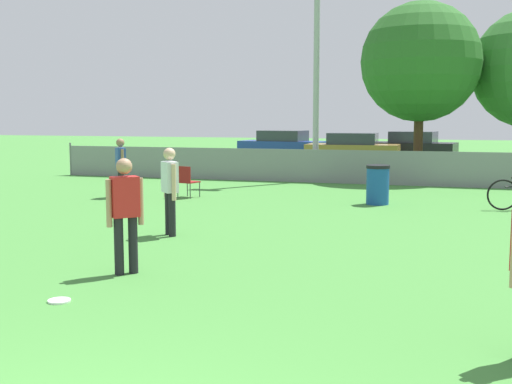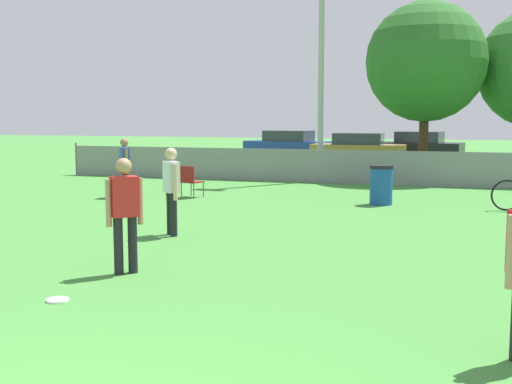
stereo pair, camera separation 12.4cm
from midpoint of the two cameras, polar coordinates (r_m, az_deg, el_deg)
fence_backline at (r=20.96m, az=10.55°, el=2.15°), size 22.77×0.07×1.21m
light_pole at (r=21.98m, az=5.27°, el=14.48°), size 0.90×0.36×8.79m
tree_near_pole at (r=23.21m, az=14.26°, el=11.11°), size 4.11×4.11×6.11m
player_defender_red at (r=9.06m, az=-11.94°, el=-1.42°), size 0.42×0.42×1.62m
player_receiver_white at (r=11.85m, az=-7.96°, el=0.57°), size 0.41×0.42×1.62m
spectator_in_blue at (r=17.75m, az=-12.13°, el=2.46°), size 0.40×0.41×1.60m
frisbee_disc at (r=8.09m, az=-17.52°, el=-9.19°), size 0.27×0.27×0.03m
folding_chair_sideline at (r=17.39m, az=-6.39°, el=1.10°), size 0.57×0.57×0.86m
trash_bin at (r=16.26m, az=10.55°, el=0.65°), size 0.59×0.59×0.98m
parked_car_blue at (r=33.51m, az=2.29°, el=4.20°), size 4.66×2.44×1.46m
parked_car_tan at (r=30.30m, az=8.46°, el=3.83°), size 4.27×1.76×1.42m
parked_car_dark at (r=32.47m, az=13.68°, el=3.93°), size 4.29×2.42×1.45m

